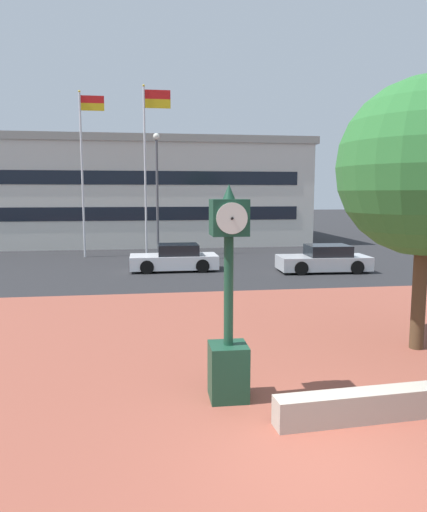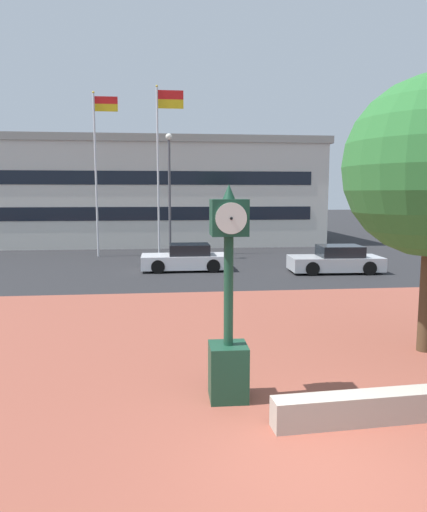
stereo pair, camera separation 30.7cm
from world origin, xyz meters
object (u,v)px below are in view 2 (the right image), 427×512
object	(u,v)px
street_clock	(228,314)
street_lamp_post	(169,184)
car_street_far	(336,260)
flagpole_secondary	(161,157)
civic_building	(148,192)
flagpole_primary	(98,164)
car_street_near	(186,259)

from	to	relation	value
street_clock	street_lamp_post	distance (m)	18.66
car_street_far	street_lamp_post	world-z (taller)	street_lamp_post
car_street_far	flagpole_secondary	world-z (taller)	flagpole_secondary
civic_building	street_lamp_post	xyz separation A→B (m)	(1.54, -12.35, 0.41)
car_street_far	civic_building	world-z (taller)	civic_building
car_street_far	flagpole_primary	bearing A→B (deg)	61.52
street_clock	car_street_near	size ratio (longest dim) A/B	0.93
street_clock	car_street_far	size ratio (longest dim) A/B	0.89
car_street_far	flagpole_secondary	bearing A→B (deg)	51.57
street_lamp_post	car_street_far	bearing A→B (deg)	-33.38
car_street_far	street_lamp_post	xyz separation A→B (m)	(-7.73, 5.09, 3.65)
street_clock	car_street_far	bearing A→B (deg)	63.30
car_street_near	street_lamp_post	bearing A→B (deg)	10.76
car_street_near	car_street_far	bearing A→B (deg)	-101.15
flagpole_primary	street_clock	bearing A→B (deg)	-76.70
car_street_far	street_clock	bearing A→B (deg)	154.87
civic_building	street_clock	bearing A→B (deg)	-85.78
car_street_far	flagpole_primary	xyz separation A→B (m)	(-11.83, 7.10, 4.83)
street_clock	car_street_far	distance (m)	15.12
car_street_near	flagpole_primary	distance (m)	8.89
car_street_far	flagpole_primary	world-z (taller)	flagpole_primary
street_clock	civic_building	bearing A→B (deg)	95.14
flagpole_primary	street_lamp_post	xyz separation A→B (m)	(4.11, -2.01, -1.18)
car_street_far	street_lamp_post	bearing A→B (deg)	59.10
flagpole_secondary	street_lamp_post	world-z (taller)	flagpole_secondary
car_street_near	civic_building	xyz separation A→B (m)	(-2.24, 16.05, 3.24)
street_clock	civic_building	world-z (taller)	civic_building
street_clock	flagpole_secondary	bearing A→B (deg)	94.27
street_lamp_post	car_street_near	bearing A→B (deg)	-79.29
flagpole_primary	car_street_near	bearing A→B (deg)	-49.90
car_street_near	flagpole_secondary	world-z (taller)	flagpole_secondary
civic_building	car_street_near	bearing A→B (deg)	-82.05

